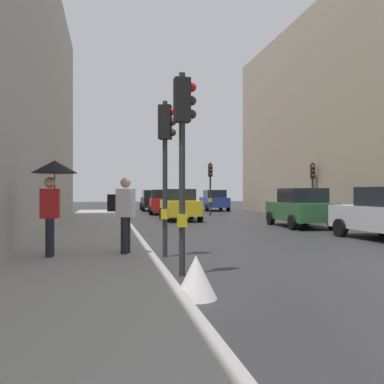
{
  "coord_description": "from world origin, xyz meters",
  "views": [
    {
      "loc": [
        -6.54,
        -7.82,
        1.6
      ],
      "look_at": [
        -2.5,
        11.49,
        1.59
      ],
      "focal_mm": 38.32,
      "sensor_mm": 36.0,
      "label": 1
    }
  ],
  "objects_px": {
    "traffic_light_mid_street": "(313,180)",
    "car_red_sedan": "(163,202)",
    "car_green_estate": "(300,208)",
    "pedestrian_with_umbrella": "(53,181)",
    "traffic_light_near_right": "(166,149)",
    "car_dark_suv": "(153,200)",
    "traffic_light_near_left": "(183,136)",
    "traffic_light_far_median": "(210,179)",
    "car_blue_van": "(214,200)",
    "car_yellow_taxi": "(180,205)",
    "pedestrian_with_black_backpack": "(124,210)",
    "warning_sign_triangle": "(196,277)"
  },
  "relations": [
    {
      "from": "car_yellow_taxi",
      "to": "pedestrian_with_umbrella",
      "type": "relative_size",
      "value": 1.99
    },
    {
      "from": "car_red_sedan",
      "to": "pedestrian_with_black_backpack",
      "type": "relative_size",
      "value": 2.44
    },
    {
      "from": "traffic_light_far_median",
      "to": "pedestrian_with_umbrella",
      "type": "bearing_deg",
      "value": -115.3
    },
    {
      "from": "traffic_light_near_right",
      "to": "warning_sign_triangle",
      "type": "distance_m",
      "value": 4.63
    },
    {
      "from": "car_green_estate",
      "to": "traffic_light_near_right",
      "type": "bearing_deg",
      "value": -134.97
    },
    {
      "from": "traffic_light_near_left",
      "to": "pedestrian_with_umbrella",
      "type": "height_order",
      "value": "traffic_light_near_left"
    },
    {
      "from": "traffic_light_near_right",
      "to": "pedestrian_with_umbrella",
      "type": "bearing_deg",
      "value": -170.64
    },
    {
      "from": "traffic_light_near_right",
      "to": "car_green_estate",
      "type": "xyz_separation_m",
      "value": [
        7.19,
        7.2,
        -1.77
      ]
    },
    {
      "from": "car_red_sedan",
      "to": "pedestrian_with_black_backpack",
      "type": "height_order",
      "value": "pedestrian_with_black_backpack"
    },
    {
      "from": "car_green_estate",
      "to": "pedestrian_with_umbrella",
      "type": "bearing_deg",
      "value": -142.08
    },
    {
      "from": "traffic_light_mid_street",
      "to": "car_dark_suv",
      "type": "xyz_separation_m",
      "value": [
        -7.79,
        13.29,
        -1.4
      ]
    },
    {
      "from": "traffic_light_near_right",
      "to": "car_dark_suv",
      "type": "bearing_deg",
      "value": 84.42
    },
    {
      "from": "traffic_light_mid_street",
      "to": "car_dark_suv",
      "type": "height_order",
      "value": "traffic_light_mid_street"
    },
    {
      "from": "traffic_light_near_left",
      "to": "car_red_sedan",
      "type": "relative_size",
      "value": 0.9
    },
    {
      "from": "car_dark_suv",
      "to": "warning_sign_triangle",
      "type": "xyz_separation_m",
      "value": [
        -2.56,
        -29.01,
        -0.55
      ]
    },
    {
      "from": "car_yellow_taxi",
      "to": "car_dark_suv",
      "type": "bearing_deg",
      "value": 90.79
    },
    {
      "from": "traffic_light_mid_street",
      "to": "traffic_light_far_median",
      "type": "relative_size",
      "value": 0.93
    },
    {
      "from": "car_red_sedan",
      "to": "car_blue_van",
      "type": "relative_size",
      "value": 1.01
    },
    {
      "from": "traffic_light_near_left",
      "to": "warning_sign_triangle",
      "type": "xyz_separation_m",
      "value": [
        -0.12,
        -1.69,
        -2.34
      ]
    },
    {
      "from": "traffic_light_far_median",
      "to": "car_red_sedan",
      "type": "bearing_deg",
      "value": 132.45
    },
    {
      "from": "traffic_light_near_left",
      "to": "car_red_sedan",
      "type": "xyz_separation_m",
      "value": [
        2.54,
        21.66,
        -1.79
      ]
    },
    {
      "from": "traffic_light_mid_street",
      "to": "car_green_estate",
      "type": "xyz_separation_m",
      "value": [
        -3.04,
        -4.51,
        -1.4
      ]
    },
    {
      "from": "car_green_estate",
      "to": "traffic_light_far_median",
      "type": "bearing_deg",
      "value": 101.63
    },
    {
      "from": "warning_sign_triangle",
      "to": "car_green_estate",
      "type": "bearing_deg",
      "value": 56.86
    },
    {
      "from": "traffic_light_near_right",
      "to": "car_yellow_taxi",
      "type": "xyz_separation_m",
      "value": [
        2.61,
        12.76,
        -1.77
      ]
    },
    {
      "from": "traffic_light_far_median",
      "to": "traffic_light_near_right",
      "type": "bearing_deg",
      "value": -108.04
    },
    {
      "from": "pedestrian_with_black_backpack",
      "to": "warning_sign_triangle",
      "type": "xyz_separation_m",
      "value": [
        0.92,
        -3.74,
        -0.84
      ]
    },
    {
      "from": "car_blue_van",
      "to": "car_yellow_taxi",
      "type": "height_order",
      "value": "same"
    },
    {
      "from": "traffic_light_near_left",
      "to": "car_red_sedan",
      "type": "bearing_deg",
      "value": 83.3
    },
    {
      "from": "traffic_light_near_right",
      "to": "pedestrian_with_black_backpack",
      "type": "xyz_separation_m",
      "value": [
        -1.04,
        -0.27,
        -1.48
      ]
    },
    {
      "from": "car_green_estate",
      "to": "car_yellow_taxi",
      "type": "relative_size",
      "value": 1.01
    },
    {
      "from": "car_blue_van",
      "to": "traffic_light_far_median",
      "type": "bearing_deg",
      "value": -106.81
    },
    {
      "from": "traffic_light_mid_street",
      "to": "warning_sign_triangle",
      "type": "distance_m",
      "value": 18.92
    },
    {
      "from": "traffic_light_near_right",
      "to": "car_yellow_taxi",
      "type": "relative_size",
      "value": 0.9
    },
    {
      "from": "traffic_light_mid_street",
      "to": "pedestrian_with_black_backpack",
      "type": "xyz_separation_m",
      "value": [
        -11.27,
        -11.98,
        -1.12
      ]
    },
    {
      "from": "traffic_light_near_right",
      "to": "pedestrian_with_black_backpack",
      "type": "bearing_deg",
      "value": -165.62
    },
    {
      "from": "traffic_light_near_right",
      "to": "car_blue_van",
      "type": "distance_m",
      "value": 25.0
    },
    {
      "from": "car_green_estate",
      "to": "car_red_sedan",
      "type": "relative_size",
      "value": 0.99
    },
    {
      "from": "car_blue_van",
      "to": "car_yellow_taxi",
      "type": "distance_m",
      "value": 12.07
    },
    {
      "from": "pedestrian_with_umbrella",
      "to": "traffic_light_near_left",
      "type": "bearing_deg",
      "value": -35.92
    },
    {
      "from": "car_red_sedan",
      "to": "pedestrian_with_umbrella",
      "type": "distance_m",
      "value": 20.46
    },
    {
      "from": "traffic_light_mid_street",
      "to": "car_red_sedan",
      "type": "relative_size",
      "value": 0.77
    },
    {
      "from": "traffic_light_near_right",
      "to": "car_blue_van",
      "type": "height_order",
      "value": "traffic_light_near_right"
    },
    {
      "from": "car_red_sedan",
      "to": "pedestrian_with_umbrella",
      "type": "bearing_deg",
      "value": -104.58
    },
    {
      "from": "car_red_sedan",
      "to": "warning_sign_triangle",
      "type": "height_order",
      "value": "car_red_sedan"
    },
    {
      "from": "car_blue_van",
      "to": "pedestrian_with_umbrella",
      "type": "bearing_deg",
      "value": -112.79
    },
    {
      "from": "car_green_estate",
      "to": "pedestrian_with_umbrella",
      "type": "height_order",
      "value": "pedestrian_with_umbrella"
    },
    {
      "from": "traffic_light_far_median",
      "to": "car_yellow_taxi",
      "type": "relative_size",
      "value": 0.83
    },
    {
      "from": "warning_sign_triangle",
      "to": "car_dark_suv",
      "type": "bearing_deg",
      "value": 84.95
    },
    {
      "from": "traffic_light_near_left",
      "to": "traffic_light_near_right",
      "type": "bearing_deg",
      "value": 90.04
    }
  ]
}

